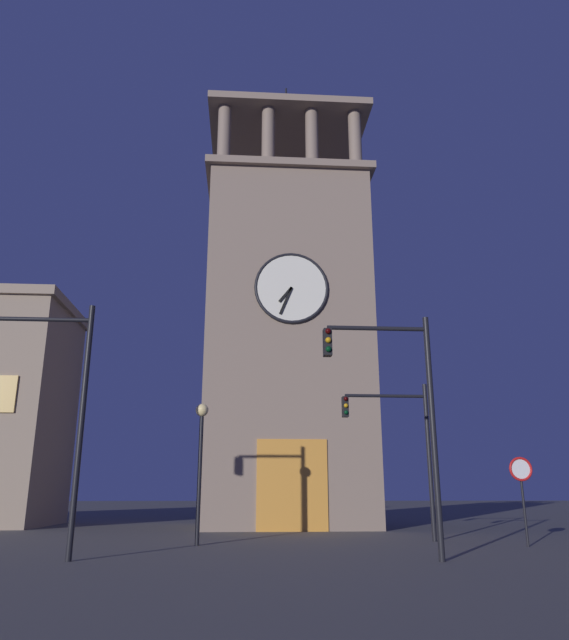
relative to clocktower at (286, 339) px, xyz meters
The scene contains 7 objects.
ground_plane 10.07m from the clocktower, 124.36° to the left, with size 200.00×200.00×0.00m, color #56544F.
clocktower is the anchor object (origin of this frame).
traffic_signal_near 17.43m from the clocktower, 63.48° to the left, with size 3.13×0.41×6.69m.
traffic_signal_mid 11.63m from the clocktower, 110.88° to the left, with size 3.24×0.41×5.59m.
traffic_signal_far 16.59m from the clocktower, 97.08° to the left, with size 2.96×0.41×6.34m.
street_lamp 12.80m from the clocktower, 70.70° to the left, with size 0.44×0.44×4.60m.
no_horn_sign 15.45m from the clocktower, 120.60° to the left, with size 0.78×0.14×2.78m.
Camera 1 is at (3.77, 28.74, 1.65)m, focal length 33.20 mm.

